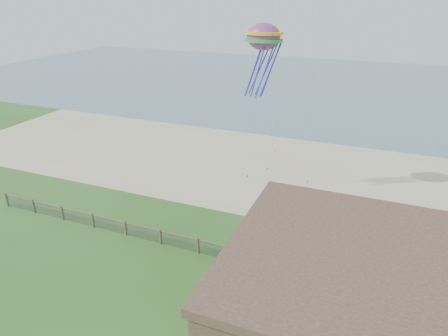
# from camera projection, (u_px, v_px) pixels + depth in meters

# --- Properties ---
(ground) EXTENTS (160.00, 160.00, 0.00)m
(ground) POSITION_uv_depth(u_px,v_px,m) (154.00, 311.00, 22.94)
(ground) COLOR #2E531C
(ground) RESTS_ON ground
(sand_beach) EXTENTS (72.00, 20.00, 0.02)m
(sand_beach) POSITION_uv_depth(u_px,v_px,m) (264.00, 168.00, 41.60)
(sand_beach) COLOR #C1AE8B
(sand_beach) RESTS_ON ground
(ocean) EXTENTS (160.00, 68.00, 0.02)m
(ocean) POSITION_uv_depth(u_px,v_px,m) (328.00, 85.00, 78.94)
(ocean) COLOR slate
(ocean) RESTS_ON ground
(chainlink_fence) EXTENTS (36.20, 0.20, 1.25)m
(chainlink_fence) POSITION_uv_depth(u_px,v_px,m) (198.00, 246.00, 27.81)
(chainlink_fence) COLOR brown
(chainlink_fence) RESTS_ON ground
(motel_deck) EXTENTS (15.00, 2.00, 0.50)m
(motel_deck) POSITION_uv_depth(u_px,v_px,m) (398.00, 310.00, 22.63)
(motel_deck) COLOR brown
(motel_deck) RESTS_ON ground
(picnic_table) EXTENTS (2.02, 1.65, 0.78)m
(picnic_table) POSITION_uv_depth(u_px,v_px,m) (307.00, 315.00, 22.13)
(picnic_table) COLOR brown
(picnic_table) RESTS_ON ground
(octopus_kite) EXTENTS (3.57, 2.96, 6.34)m
(octopus_kite) POSITION_uv_depth(u_px,v_px,m) (263.00, 58.00, 31.47)
(octopus_kite) COLOR #E65624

